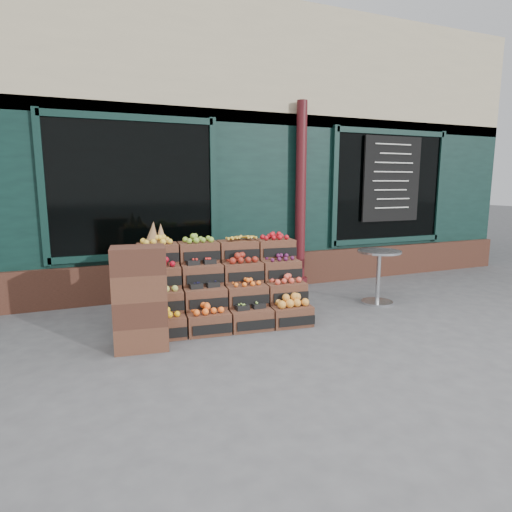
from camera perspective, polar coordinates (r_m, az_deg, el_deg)
name	(u,v)px	position (r m, az deg, el deg)	size (l,w,h in m)	color
ground	(292,330)	(5.48, 4.80, -9.80)	(60.00, 60.00, 0.00)	#4A4A4D
shop_facade	(190,158)	(10.00, -8.85, 12.85)	(12.00, 6.24, 4.80)	black
crate_display	(222,290)	(5.74, -4.59, -4.56)	(2.25, 1.27, 1.34)	#543021
spare_crates	(140,298)	(4.90, -15.22, -5.47)	(0.62, 0.47, 1.15)	#543021
bistro_table	(378,271)	(6.77, 16.01, -1.88)	(0.65, 0.65, 0.82)	silver
shopkeeper	(126,233)	(7.39, -16.96, 3.00)	(0.74, 0.49, 2.04)	#164E1F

